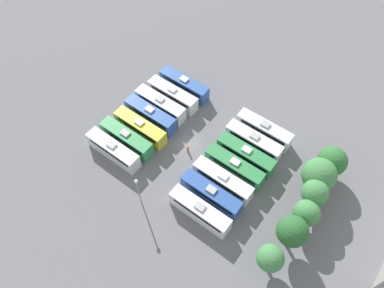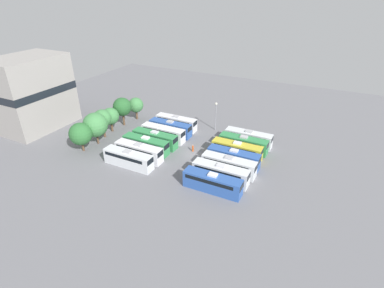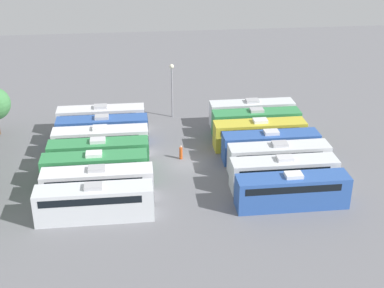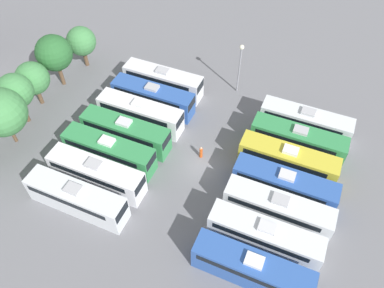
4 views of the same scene
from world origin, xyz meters
name	(u,v)px [view 1 (image 1 of 4)]	position (x,y,z in m)	size (l,w,h in m)	color
ground_plane	(190,146)	(0.00, 0.00, 0.00)	(126.00, 126.00, 0.00)	slate
bus_0	(184,85)	(-9.97, -9.02, 1.74)	(2.52, 10.67, 3.52)	#2D56A8
bus_1	(173,95)	(-6.50, -9.17, 1.74)	(2.52, 10.67, 3.52)	silver
bus_2	(160,105)	(-3.18, -9.54, 1.74)	(2.52, 10.67, 3.52)	silver
bus_3	(150,115)	(-0.11, -9.43, 1.74)	(2.52, 10.67, 3.52)	#2D56A8
bus_4	(140,128)	(3.24, -8.97, 1.74)	(2.52, 10.67, 3.52)	gold
bus_5	(127,138)	(6.55, -9.32, 1.74)	(2.52, 10.67, 3.52)	#338C4C
bus_6	(113,150)	(9.78, -9.50, 1.74)	(2.52, 10.67, 3.52)	silver
bus_7	(264,130)	(-9.94, 9.33, 1.74)	(2.52, 10.67, 3.52)	silver
bus_8	(254,141)	(-6.56, 9.18, 1.74)	(2.52, 10.67, 3.52)	white
bus_9	(246,155)	(-3.33, 9.60, 1.74)	(2.52, 10.67, 3.52)	#338C4C
bus_10	(234,167)	(-0.10, 9.35, 1.74)	(2.52, 10.67, 3.52)	#338C4C
bus_11	(223,181)	(3.28, 9.26, 1.74)	(2.52, 10.67, 3.52)	white
bus_12	(211,194)	(6.49, 9.17, 1.74)	(2.52, 10.67, 3.52)	#2D56A8
bus_13	(200,211)	(9.92, 9.44, 1.74)	(2.52, 10.67, 3.52)	silver
worker_person	(188,149)	(1.22, 0.38, 0.75)	(0.36, 0.36, 1.63)	#CC4C19
light_pole	(138,188)	(13.79, 0.29, 4.97)	(0.60, 0.60, 7.26)	gray
tree_0	(332,161)	(-9.34, 22.17, 4.11)	(4.92, 4.92, 6.59)	brown
tree_1	(319,175)	(-5.27, 21.64, 4.73)	(5.55, 5.55, 7.51)	brown
tree_2	(315,193)	(-1.94, 22.55, 4.83)	(4.21, 4.21, 6.97)	brown
tree_3	(307,213)	(1.43, 23.07, 4.03)	(4.16, 4.16, 6.14)	brown
tree_4	(292,231)	(5.75, 22.74, 5.04)	(4.70, 4.70, 7.42)	brown
tree_5	(270,258)	(10.60, 22.15, 3.99)	(4.01, 4.01, 6.03)	brown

